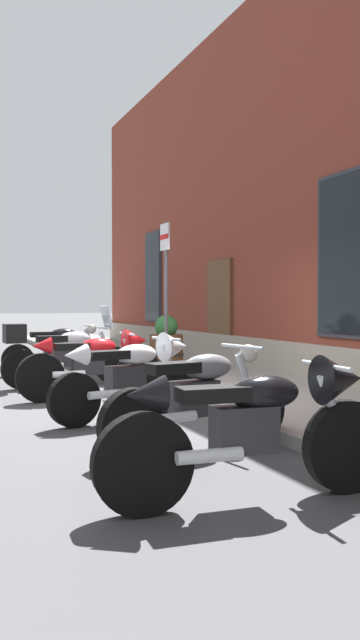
% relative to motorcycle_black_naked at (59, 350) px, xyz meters
% --- Properties ---
extents(ground_plane, '(140.00, 140.00, 0.00)m').
position_rel_motorcycle_black_naked_xyz_m(ground_plane, '(4.09, 0.81, -0.47)').
color(ground_plane, '#424244').
extents(sidewalk, '(31.09, 2.70, 0.13)m').
position_rel_motorcycle_black_naked_xyz_m(sidewalk, '(4.09, 2.16, -0.41)').
color(sidewalk, gray).
rests_on(sidewalk, ground_plane).
extents(motorcycle_black_naked, '(0.62, 2.11, 0.95)m').
position_rel_motorcycle_black_naked_xyz_m(motorcycle_black_naked, '(0.00, 0.00, 0.00)').
color(motorcycle_black_naked, black).
rests_on(motorcycle_black_naked, ground_plane).
extents(motorcycle_silver_touring, '(0.62, 2.18, 1.33)m').
position_rel_motorcycle_black_naked_xyz_m(motorcycle_silver_touring, '(1.77, -0.32, 0.08)').
color(motorcycle_silver_touring, black).
rests_on(motorcycle_silver_touring, ground_plane).
extents(motorcycle_red_sport, '(0.62, 2.12, 1.00)m').
position_rel_motorcycle_black_naked_xyz_m(motorcycle_red_sport, '(3.21, -0.11, 0.07)').
color(motorcycle_red_sport, black).
rests_on(motorcycle_red_sport, ground_plane).
extents(motorcycle_white_sport, '(0.69, 1.99, 1.02)m').
position_rel_motorcycle_black_naked_xyz_m(motorcycle_white_sport, '(4.90, -0.09, 0.08)').
color(motorcycle_white_sport, black).
rests_on(motorcycle_white_sport, ground_plane).
extents(motorcycle_grey_naked, '(0.66, 2.00, 0.97)m').
position_rel_motorcycle_black_naked_xyz_m(motorcycle_grey_naked, '(6.59, -0.02, 0.01)').
color(motorcycle_grey_naked, black).
rests_on(motorcycle_grey_naked, ground_plane).
extents(motorcycle_black_sport, '(0.62, 2.21, 1.01)m').
position_rel_motorcycle_black_naked_xyz_m(motorcycle_black_sport, '(8.04, -0.21, 0.08)').
color(motorcycle_black_sport, black).
rests_on(motorcycle_black_sport, ground_plane).
extents(parking_sign, '(0.36, 0.07, 2.58)m').
position_rel_motorcycle_black_naked_xyz_m(parking_sign, '(2.27, 1.31, 1.32)').
color(parking_sign, '#4C4C51').
rests_on(parking_sign, sidewalk).
extents(barrel_planter, '(0.62, 0.62, 1.03)m').
position_rel_motorcycle_black_naked_xyz_m(barrel_planter, '(1.80, 1.51, 0.10)').
color(barrel_planter, brown).
rests_on(barrel_planter, sidewalk).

